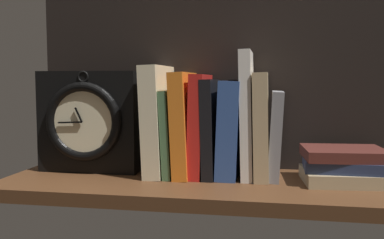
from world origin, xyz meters
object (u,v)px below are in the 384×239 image
at_px(book_red_requiem, 200,125).
at_px(book_white_catcher, 247,114).
at_px(book_blue_modern, 230,129).
at_px(book_stack_side, 347,166).
at_px(book_cream_twain, 159,120).
at_px(book_green_romantic, 173,132).
at_px(framed_clock, 89,121).
at_px(book_orange_pandolfini, 185,124).
at_px(book_black_skeptic, 213,127).
at_px(book_gray_chess, 275,134).
at_px(book_tan_shortstories, 261,125).

relative_size(book_red_requiem, book_white_catcher, 0.82).
bearing_deg(book_red_requiem, book_white_catcher, 0.00).
height_order(book_blue_modern, book_stack_side, book_blue_modern).
xyz_separation_m(book_cream_twain, book_blue_modern, (0.15, 0.00, -0.02)).
height_order(book_green_romantic, framed_clock, framed_clock).
xyz_separation_m(book_orange_pandolfini, framed_clock, (-0.21, -0.01, 0.00)).
bearing_deg(book_stack_side, book_blue_modern, 174.01).
xyz_separation_m(book_cream_twain, book_black_skeptic, (0.11, 0.00, -0.01)).
xyz_separation_m(book_red_requiem, book_stack_side, (0.29, -0.02, -0.07)).
bearing_deg(book_gray_chess, book_white_catcher, 180.00).
relative_size(book_green_romantic, book_stack_side, 0.95).
relative_size(book_orange_pandolfini, framed_clock, 0.98).
relative_size(book_orange_pandolfini, book_gray_chess, 1.22).
height_order(book_cream_twain, book_blue_modern, book_cream_twain).
xyz_separation_m(book_green_romantic, book_stack_side, (0.35, -0.02, -0.06)).
xyz_separation_m(book_cream_twain, book_red_requiem, (0.09, 0.00, -0.01)).
distance_m(book_red_requiem, framed_clock, 0.24).
height_order(book_tan_shortstories, book_stack_side, book_tan_shortstories).
height_order(book_orange_pandolfini, framed_clock, framed_clock).
xyz_separation_m(book_red_requiem, book_tan_shortstories, (0.13, 0.00, 0.00)).
xyz_separation_m(book_tan_shortstories, framed_clock, (-0.36, -0.01, 0.00)).
xyz_separation_m(book_white_catcher, framed_clock, (-0.33, -0.01, -0.02)).
relative_size(book_red_requiem, book_gray_chess, 1.19).
distance_m(book_black_skeptic, book_stack_side, 0.27).
distance_m(book_blue_modern, book_gray_chess, 0.09).
relative_size(book_cream_twain, book_red_requiem, 1.09).
bearing_deg(book_black_skeptic, book_cream_twain, 180.00).
bearing_deg(book_orange_pandolfini, book_gray_chess, 0.00).
bearing_deg(book_stack_side, book_orange_pandolfini, 175.76).
relative_size(book_blue_modern, book_white_catcher, 0.76).
relative_size(book_cream_twain, book_tan_shortstories, 1.07).
distance_m(book_orange_pandolfini, framed_clock, 0.21).
distance_m(book_red_requiem, book_white_catcher, 0.10).
xyz_separation_m(book_orange_pandolfini, book_red_requiem, (0.03, 0.00, -0.00)).
height_order(book_gray_chess, book_stack_side, book_gray_chess).
relative_size(book_green_romantic, framed_clock, 0.81).
bearing_deg(book_gray_chess, book_black_skeptic, 180.00).
bearing_deg(book_orange_pandolfini, book_blue_modern, 0.00).
distance_m(book_cream_twain, book_blue_modern, 0.15).
height_order(book_black_skeptic, book_white_catcher, book_white_catcher).
distance_m(book_green_romantic, book_stack_side, 0.35).
distance_m(book_black_skeptic, book_tan_shortstories, 0.10).
relative_size(book_green_romantic, book_gray_chess, 1.01).
bearing_deg(framed_clock, book_blue_modern, 2.52).
height_order(book_green_romantic, book_orange_pandolfini, book_orange_pandolfini).
height_order(book_red_requiem, framed_clock, framed_clock).
height_order(book_orange_pandolfini, book_gray_chess, book_orange_pandolfini).
distance_m(book_blue_modern, book_stack_side, 0.24).
xyz_separation_m(book_orange_pandolfini, book_blue_modern, (0.09, 0.00, -0.01)).
xyz_separation_m(book_gray_chess, framed_clock, (-0.39, -0.01, 0.02)).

